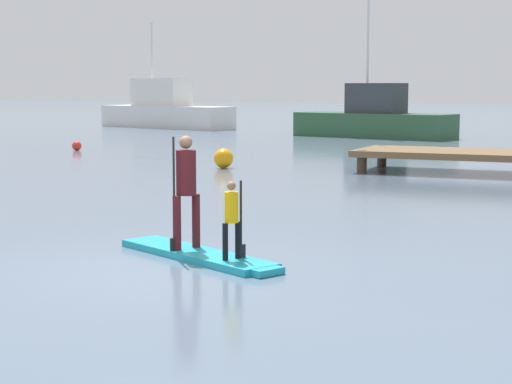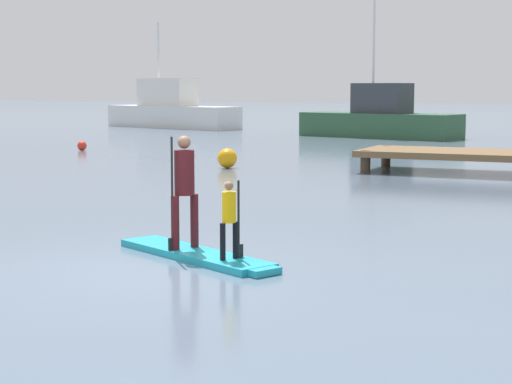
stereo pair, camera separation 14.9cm
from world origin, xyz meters
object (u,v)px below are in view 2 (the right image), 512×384
object	(u,v)px
paddler_child_solo	(230,216)
fishing_boat_green_midground	(171,110)
motor_boat_small_navy	(380,119)
mooring_buoy_near	(227,158)
mooring_buoy_mid	(82,146)
paddler_adult	(184,184)
paddleboard_near	(197,255)

from	to	relation	value
paddler_child_solo	fishing_boat_green_midground	distance (m)	40.50
paddler_child_solo	motor_boat_small_navy	distance (m)	30.68
fishing_boat_green_midground	motor_boat_small_navy	world-z (taller)	motor_boat_small_navy
mooring_buoy_near	mooring_buoy_mid	size ratio (longest dim) A/B	1.62
paddler_adult	motor_boat_small_navy	xyz separation A→B (m)	(-5.74, 29.53, -0.14)
mooring_buoy_mid	fishing_boat_green_midground	bearing A→B (deg)	109.65
mooring_buoy_near	paddleboard_near	bearing A→B (deg)	-65.49
paddleboard_near	mooring_buoy_mid	world-z (taller)	mooring_buoy_mid
mooring_buoy_near	mooring_buoy_mid	world-z (taller)	mooring_buoy_near
paddleboard_near	paddler_adult	bearing A→B (deg)	155.73
paddler_child_solo	paddler_adult	bearing A→B (deg)	155.58
fishing_boat_green_midground	mooring_buoy_mid	world-z (taller)	fishing_boat_green_midground
paddler_adult	mooring_buoy_near	size ratio (longest dim) A/B	2.75
paddleboard_near	mooring_buoy_mid	distance (m)	21.66
paddleboard_near	paddler_child_solo	bearing A→B (deg)	-24.48
paddleboard_near	paddler_child_solo	xyz separation A→B (m)	(0.66, -0.30, 0.63)
paddler_child_solo	paddleboard_near	bearing A→B (deg)	155.52
paddler_adult	fishing_boat_green_midground	distance (m)	39.67
fishing_boat_green_midground	paddler_child_solo	bearing A→B (deg)	-58.92
paddler_adult	motor_boat_small_navy	distance (m)	30.08
paddler_child_solo	mooring_buoy_mid	xyz separation A→B (m)	(-14.56, 16.91, -0.50)
paddleboard_near	fishing_boat_green_midground	bearing A→B (deg)	120.50
mooring_buoy_near	mooring_buoy_mid	distance (m)	9.23
paddleboard_near	fishing_boat_green_midground	size ratio (longest dim) A/B	0.31
paddleboard_near	motor_boat_small_navy	bearing A→B (deg)	101.45
paddler_child_solo	mooring_buoy_mid	size ratio (longest dim) A/B	2.90
mooring_buoy_near	fishing_boat_green_midground	bearing A→B (deg)	123.60
paddleboard_near	paddler_adult	distance (m)	1.02
mooring_buoy_mid	paddler_adult	bearing A→B (deg)	-50.41
fishing_boat_green_midground	mooring_buoy_mid	bearing A→B (deg)	-70.35
fishing_boat_green_midground	mooring_buoy_mid	distance (m)	18.89
paddleboard_near	mooring_buoy_near	size ratio (longest dim) A/B	5.11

